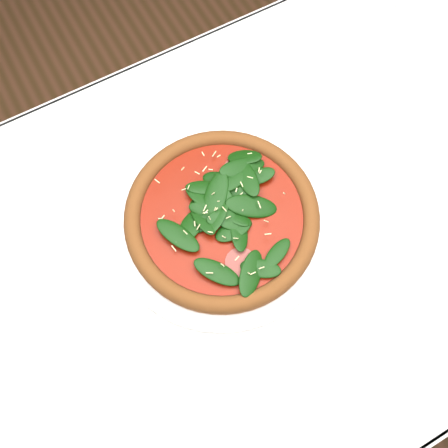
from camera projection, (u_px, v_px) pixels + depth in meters
ground at (241, 317)px, 1.52m from camera, size 6.00×6.00×0.00m
dining_table at (253, 249)px, 0.92m from camera, size 1.21×0.81×0.75m
plate at (222, 220)px, 0.82m from camera, size 0.37×0.37×0.02m
pizza at (222, 215)px, 0.80m from camera, size 0.38×0.38×0.04m
saucer_far at (432, 9)px, 0.99m from camera, size 0.14×0.14×0.01m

